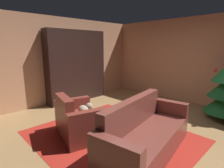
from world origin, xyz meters
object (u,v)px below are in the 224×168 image
Objects in this scene: coffee_table at (112,119)px; couch_red at (145,136)px; armchair_red at (79,121)px; book_stack_on_table at (113,113)px; bottle_on_table at (122,111)px; bookshelf_unit at (80,67)px.

couch_red is at bearing 4.11° from coffee_table.
armchair_red is 0.55× the size of couch_red.
book_stack_on_table reaches higher than coffee_table.
bottle_on_table is (0.17, 0.06, 0.06)m from book_stack_on_table.
couch_red is 3.05× the size of coffee_table.
bookshelf_unit is at bearing 157.72° from coffee_table.
bottle_on_table is at bearing -18.79° from bookshelf_unit.
couch_red is 0.76m from book_stack_on_table.
coffee_table is (-0.71, -0.05, 0.08)m from couch_red.
book_stack_on_table is (-0.74, 0.01, 0.17)m from couch_red.
bookshelf_unit is at bearing 161.21° from bottle_on_table.
bookshelf_unit is 1.91× the size of armchair_red.
armchair_red is (1.98, -1.42, -0.76)m from bookshelf_unit.
bookshelf_unit reaches higher than armchair_red.
couch_red reaches higher than bottle_on_table.
coffee_table is at bearing -138.21° from bottle_on_table.
couch_red is 0.71m from coffee_table.
bookshelf_unit is 3.17× the size of coffee_table.
bookshelf_unit is at bearing 158.64° from book_stack_on_table.
book_stack_on_table is at bearing -21.36° from bookshelf_unit.
bottle_on_table is at bearing 40.10° from armchair_red.
couch_red is at bearing -7.40° from bottle_on_table.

